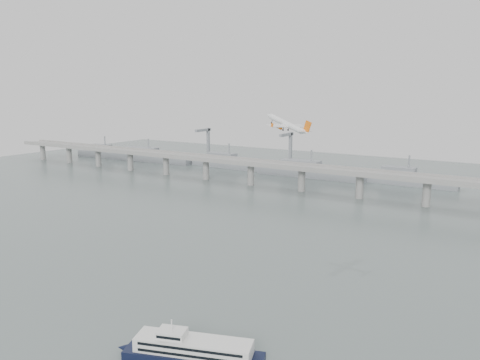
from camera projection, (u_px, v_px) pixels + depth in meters
The scene contains 5 objects.
ground at pixel (176, 276), 213.91m from camera, with size 900.00×900.00×0.00m, color #556361.
bridge at pixel (334, 174), 377.37m from camera, with size 800.00×22.00×23.90m.
distant_fleet at pixel (223, 162), 514.42m from camera, with size 453.00×60.90×40.00m.
ferry at pixel (194, 352), 145.20m from camera, with size 69.81×30.28×13.64m.
airliner at pixel (287, 125), 259.40m from camera, with size 32.25×29.69×12.33m.
Camera 1 is at (132.58, -155.08, 83.26)m, focal length 35.00 mm.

